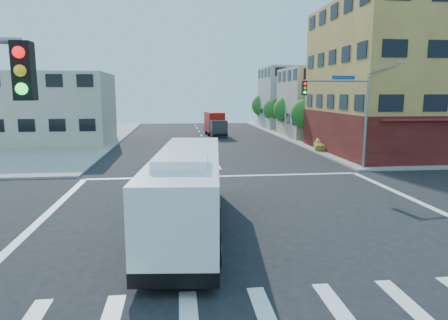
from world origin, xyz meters
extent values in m
plane|color=black|center=(0.00, 0.00, 0.00)|extent=(120.00, 120.00, 0.00)
cube|color=gray|center=(35.00, 35.00, 0.07)|extent=(50.00, 50.00, 0.15)
cube|color=gold|center=(20.00, 18.50, 7.00)|extent=(18.00, 15.00, 14.00)
cube|color=maroon|center=(20.00, 18.50, 2.00)|extent=(18.09, 15.08, 4.00)
cube|color=#BAA88E|center=(17.00, 34.00, 4.50)|extent=(12.00, 10.00, 9.00)
cube|color=#969691|center=(17.00, 48.00, 5.00)|extent=(12.00, 10.00, 10.00)
cube|color=#BEB89D|center=(-17.00, 30.00, 4.00)|extent=(12.00, 10.00, 8.00)
cylinder|color=gray|center=(10.80, 10.80, 3.50)|extent=(0.18, 0.18, 7.00)
cylinder|color=gray|center=(8.30, 10.55, 6.60)|extent=(5.01, 0.62, 0.12)
cube|color=black|center=(5.80, 10.30, 6.10)|extent=(0.32, 0.30, 1.00)
sphere|color=#FF0C0C|center=(5.80, 10.13, 6.40)|extent=(0.20, 0.20, 0.20)
sphere|color=yellow|center=(5.80, 10.13, 6.10)|extent=(0.20, 0.20, 0.20)
sphere|color=#19FF33|center=(5.80, 10.13, 5.80)|extent=(0.20, 0.20, 0.20)
cube|color=navy|center=(8.80, 10.60, 6.85)|extent=(1.80, 0.22, 0.28)
cube|color=gray|center=(13.30, 11.05, 8.00)|extent=(0.50, 0.22, 0.14)
cube|color=black|center=(-5.80, -10.30, 6.10)|extent=(0.32, 0.30, 1.00)
sphere|color=#FF0C0C|center=(-5.80, -10.47, 6.40)|extent=(0.20, 0.20, 0.20)
sphere|color=yellow|center=(-5.80, -10.47, 6.10)|extent=(0.20, 0.20, 0.20)
sphere|color=#19FF33|center=(-5.80, -10.47, 5.80)|extent=(0.20, 0.20, 0.20)
cylinder|color=#392014|center=(11.80, 28.00, 0.96)|extent=(0.28, 0.28, 1.92)
sphere|color=#1F5618|center=(11.80, 28.00, 3.37)|extent=(3.60, 3.60, 3.60)
sphere|color=#1F5618|center=(12.20, 27.70, 4.27)|extent=(2.52, 2.52, 2.52)
cylinder|color=#392014|center=(11.80, 36.00, 1.00)|extent=(0.28, 0.28, 1.99)
sphere|color=#1F5618|center=(11.80, 36.00, 3.51)|extent=(3.80, 3.80, 3.80)
sphere|color=#1F5618|center=(12.20, 35.70, 4.46)|extent=(2.66, 2.66, 2.66)
cylinder|color=#392014|center=(11.80, 44.00, 0.94)|extent=(0.28, 0.28, 1.89)
sphere|color=#1F5618|center=(11.80, 44.00, 3.25)|extent=(3.40, 3.40, 3.40)
sphere|color=#1F5618|center=(12.20, 43.70, 4.10)|extent=(2.38, 2.38, 2.38)
cylinder|color=#392014|center=(11.80, 52.00, 1.01)|extent=(0.28, 0.28, 2.03)
sphere|color=#1F5618|center=(11.80, 52.00, 3.63)|extent=(4.00, 4.00, 4.00)
sphere|color=#1F5618|center=(12.20, 51.70, 4.63)|extent=(2.80, 2.80, 2.80)
cube|color=black|center=(-2.81, -1.12, 0.56)|extent=(3.75, 12.36, 0.46)
cube|color=white|center=(-2.81, -1.12, 1.80)|extent=(3.73, 12.34, 2.88)
cube|color=black|center=(-2.81, -1.12, 1.97)|extent=(3.75, 11.98, 1.27)
cube|color=black|center=(-2.24, 4.86, 1.87)|extent=(2.37, 0.29, 1.37)
cube|color=#E5590C|center=(-2.23, 4.89, 2.88)|extent=(1.93, 0.24, 0.28)
cube|color=white|center=(-2.81, -1.12, 3.18)|extent=(3.66, 12.09, 0.12)
cube|color=white|center=(-3.10, -4.14, 3.42)|extent=(2.01, 2.39, 0.36)
cube|color=#0A764C|center=(-4.16, -1.50, 1.06)|extent=(0.55, 5.54, 0.28)
cube|color=#0A764C|center=(-1.56, -1.75, 1.06)|extent=(0.55, 5.54, 0.28)
cylinder|color=black|center=(-3.64, 2.86, 0.53)|extent=(0.40, 1.08, 1.05)
cylinder|color=#99999E|center=(-3.79, 2.88, 0.53)|extent=(0.09, 0.53, 0.53)
cylinder|color=black|center=(-1.24, 2.63, 0.53)|extent=(0.40, 1.08, 1.05)
cylinder|color=#99999E|center=(-1.10, 2.62, 0.53)|extent=(0.09, 0.53, 0.53)
cylinder|color=black|center=(-4.39, -4.87, 0.53)|extent=(0.40, 1.08, 1.05)
cylinder|color=#99999E|center=(-4.53, -4.86, 0.53)|extent=(0.09, 0.53, 0.53)
cylinder|color=black|center=(-1.98, -5.11, 0.53)|extent=(0.40, 1.08, 1.05)
cylinder|color=#99999E|center=(-1.84, -5.12, 0.53)|extent=(0.09, 0.53, 0.53)
cube|color=#29292F|center=(2.06, 33.80, 1.15)|extent=(2.17, 2.09, 2.30)
cube|color=black|center=(2.13, 32.96, 1.50)|extent=(1.86, 0.21, 0.88)
cube|color=#AF110C|center=(1.80, 37.15, 1.86)|extent=(2.49, 5.10, 2.65)
cube|color=black|center=(1.89, 36.09, 0.49)|extent=(2.48, 7.20, 0.27)
cylinder|color=black|center=(1.12, 33.91, 0.44)|extent=(0.31, 0.90, 0.88)
cylinder|color=black|center=(2.97, 34.05, 0.44)|extent=(0.31, 0.90, 0.88)
cylinder|color=black|center=(0.93, 36.46, 0.44)|extent=(0.31, 0.90, 0.88)
cylinder|color=black|center=(2.78, 36.60, 0.44)|extent=(0.31, 0.90, 0.88)
cylinder|color=black|center=(0.76, 38.66, 0.44)|extent=(0.31, 0.90, 0.88)
cylinder|color=black|center=(2.61, 38.81, 0.44)|extent=(0.31, 0.90, 0.88)
imported|color=#DED04C|center=(11.32, 21.11, 0.68)|extent=(2.67, 4.26, 1.35)
camera|label=1|loc=(-3.19, -17.66, 5.72)|focal=32.00mm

